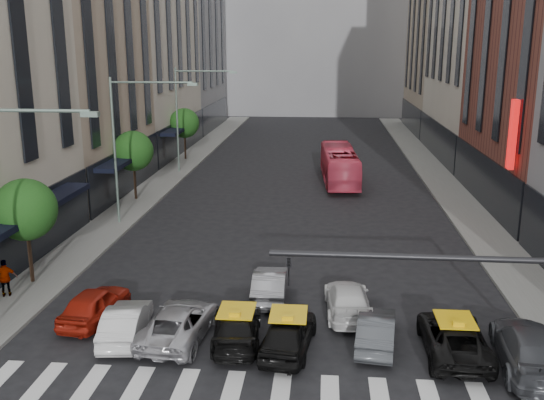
% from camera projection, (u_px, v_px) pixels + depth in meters
% --- Properties ---
extents(sidewalk_left, '(3.00, 96.00, 0.15)m').
position_uv_depth(sidewalk_left, '(155.00, 187.00, 47.96)').
color(sidewalk_left, slate).
rests_on(sidewalk_left, ground).
extents(sidewalk_right, '(3.00, 96.00, 0.15)m').
position_uv_depth(sidewalk_right, '(451.00, 193.00, 45.99)').
color(sidewalk_right, slate).
rests_on(sidewalk_right, ground).
extents(building_left_b, '(8.00, 16.00, 24.00)m').
position_uv_depth(building_left_b, '(65.00, 31.00, 43.54)').
color(building_left_b, tan).
rests_on(building_left_b, ground).
extents(building_left_d, '(8.00, 18.00, 30.00)m').
position_uv_depth(building_left_d, '(182.00, 13.00, 78.49)').
color(building_left_d, gray).
rests_on(building_left_d, ground).
extents(building_right_d, '(8.00, 18.00, 28.00)m').
position_uv_depth(building_right_d, '(449.00, 20.00, 75.83)').
color(building_right_d, tan).
rests_on(building_right_d, ground).
extents(tree_near, '(2.88, 2.88, 4.95)m').
position_uv_depth(tree_near, '(25.00, 210.00, 27.80)').
color(tree_near, black).
rests_on(tree_near, sidewalk_left).
extents(tree_mid, '(2.88, 2.88, 4.95)m').
position_uv_depth(tree_mid, '(133.00, 151.00, 43.23)').
color(tree_mid, black).
rests_on(tree_mid, sidewalk_left).
extents(tree_far, '(2.88, 2.88, 4.95)m').
position_uv_depth(tree_far, '(184.00, 123.00, 58.67)').
color(tree_far, black).
rests_on(tree_far, sidewalk_left).
extents(streetlamp_mid, '(5.38, 0.25, 9.00)m').
position_uv_depth(streetlamp_mid, '(129.00, 131.00, 36.73)').
color(streetlamp_mid, gray).
rests_on(streetlamp_mid, sidewalk_left).
extents(streetlamp_far, '(5.38, 0.25, 9.00)m').
position_uv_depth(streetlamp_far, '(188.00, 106.00, 52.17)').
color(streetlamp_far, gray).
rests_on(streetlamp_far, sidewalk_left).
extents(liberty_sign, '(0.30, 0.70, 4.00)m').
position_uv_depth(liberty_sign, '(513.00, 135.00, 34.77)').
color(liberty_sign, red).
rests_on(liberty_sign, ground).
extents(car_red, '(2.10, 4.25, 1.39)m').
position_uv_depth(car_red, '(95.00, 304.00, 24.80)').
color(car_red, '#A01C0E').
rests_on(car_red, ground).
extents(car_white_front, '(1.82, 4.14, 1.32)m').
position_uv_depth(car_white_front, '(126.00, 322.00, 23.27)').
color(car_white_front, silver).
rests_on(car_white_front, ground).
extents(car_silver, '(2.65, 4.99, 1.34)m').
position_uv_depth(car_silver, '(179.00, 322.00, 23.23)').
color(car_silver, '#ACABB1').
rests_on(car_silver, ground).
extents(taxi_left, '(2.17, 4.52, 1.27)m').
position_uv_depth(taxi_left, '(237.00, 327.00, 22.96)').
color(taxi_left, black).
rests_on(taxi_left, ground).
extents(taxi_center, '(2.20, 4.38, 1.43)m').
position_uv_depth(taxi_center, '(288.00, 333.00, 22.30)').
color(taxi_center, black).
rests_on(taxi_center, ground).
extents(car_grey_mid, '(1.82, 4.02, 1.28)m').
position_uv_depth(car_grey_mid, '(376.00, 330.00, 22.70)').
color(car_grey_mid, '#3E4246').
rests_on(car_grey_mid, ground).
extents(taxi_right, '(2.24, 4.80, 1.33)m').
position_uv_depth(taxi_right, '(454.00, 337.00, 22.07)').
color(taxi_right, black).
rests_on(taxi_right, ground).
extents(car_grey_curb, '(2.71, 5.52, 1.54)m').
position_uv_depth(car_grey_curb, '(530.00, 348.00, 21.02)').
color(car_grey_curb, '#43464B').
rests_on(car_grey_curb, ground).
extents(car_row2_left, '(1.56, 4.17, 1.36)m').
position_uv_depth(car_row2_left, '(270.00, 284.00, 26.90)').
color(car_row2_left, gray).
rests_on(car_row2_left, ground).
extents(car_row2_right, '(2.04, 4.56, 1.30)m').
position_uv_depth(car_row2_right, '(348.00, 300.00, 25.36)').
color(car_row2_right, white).
rests_on(car_row2_right, ground).
extents(bus, '(3.14, 10.72, 2.95)m').
position_uv_depth(bus, '(339.00, 165.00, 49.52)').
color(bus, '#E94462').
rests_on(bus, ground).
extents(pedestrian_far, '(1.08, 0.78, 1.70)m').
position_uv_depth(pedestrian_far, '(5.00, 278.00, 26.77)').
color(pedestrian_far, gray).
rests_on(pedestrian_far, sidewalk_left).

